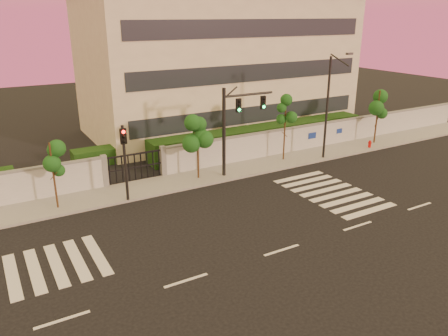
{
  "coord_description": "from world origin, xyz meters",
  "views": [
    {
      "loc": [
        -11.47,
        -14.38,
        10.58
      ],
      "look_at": [
        0.31,
        6.0,
        2.25
      ],
      "focal_mm": 35.0,
      "sensor_mm": 36.0,
      "label": 1
    }
  ],
  "objects": [
    {
      "name": "street_tree_f",
      "position": [
        17.77,
        10.42,
        3.39
      ],
      "size": [
        1.62,
        1.29,
        4.6
      ],
      "color": "#382314",
      "rests_on": "ground"
    },
    {
      "name": "street_tree_c",
      "position": [
        -8.29,
        10.07,
        2.94
      ],
      "size": [
        1.33,
        1.06,
        3.99
      ],
      "color": "#382314",
      "rests_on": "ground"
    },
    {
      "name": "hedge_row",
      "position": [
        1.17,
        14.74,
        0.82
      ],
      "size": [
        41.0,
        4.25,
        1.8
      ],
      "color": "black",
      "rests_on": "ground"
    },
    {
      "name": "traffic_signal_secondary",
      "position": [
        -4.49,
        9.08,
        2.98
      ],
      "size": [
        0.36,
        0.35,
        4.69
      ],
      "rotation": [
        0.0,
        0.0,
        0.28
      ],
      "color": "black",
      "rests_on": "ground"
    },
    {
      "name": "ground",
      "position": [
        0.0,
        0.0,
        0.0
      ],
      "size": [
        120.0,
        120.0,
        0.0
      ],
      "primitive_type": "plane",
      "color": "black",
      "rests_on": "ground"
    },
    {
      "name": "road_markings",
      "position": [
        -1.58,
        3.76,
        0.01
      ],
      "size": [
        57.0,
        7.62,
        0.02
      ],
      "color": "silver",
      "rests_on": "ground"
    },
    {
      "name": "street_tree_d",
      "position": [
        0.84,
        10.35,
        3.22
      ],
      "size": [
        1.51,
        1.2,
        4.37
      ],
      "color": "#382314",
      "rests_on": "ground"
    },
    {
      "name": "traffic_signal_main",
      "position": [
        3.32,
        9.87,
        3.86
      ],
      "size": [
        3.86,
        0.39,
        6.11
      ],
      "rotation": [
        0.0,
        0.0,
        -0.03
      ],
      "color": "black",
      "rests_on": "ground"
    },
    {
      "name": "sidewalk",
      "position": [
        0.0,
        10.5,
        0.07
      ],
      "size": [
        60.0,
        3.0,
        0.15
      ],
      "primitive_type": "cube",
      "color": "gray",
      "rests_on": "ground"
    },
    {
      "name": "streetlight_east",
      "position": [
        11.16,
        9.32,
        4.38
      ],
      "size": [
        0.48,
        1.95,
        8.1
      ],
      "color": "black",
      "rests_on": "ground"
    },
    {
      "name": "street_tree_e",
      "position": [
        8.21,
        10.64,
        3.68
      ],
      "size": [
        1.45,
        1.16,
        5.0
      ],
      "color": "#382314",
      "rests_on": "ground"
    },
    {
      "name": "fire_hydrant",
      "position": [
        16.28,
        9.56,
        0.37
      ],
      "size": [
        0.29,
        0.28,
        0.75
      ],
      "rotation": [
        0.0,
        0.0,
        0.05
      ],
      "color": "red",
      "rests_on": "ground"
    },
    {
      "name": "perimeter_wall",
      "position": [
        0.1,
        12.0,
        1.07
      ],
      "size": [
        60.0,
        0.36,
        2.2
      ],
      "color": "#ACAFB3",
      "rests_on": "ground"
    },
    {
      "name": "institutional_building",
      "position": [
        9.0,
        21.99,
        6.16
      ],
      "size": [
        24.4,
        12.4,
        12.25
      ],
      "color": "beige",
      "rests_on": "ground"
    }
  ]
}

